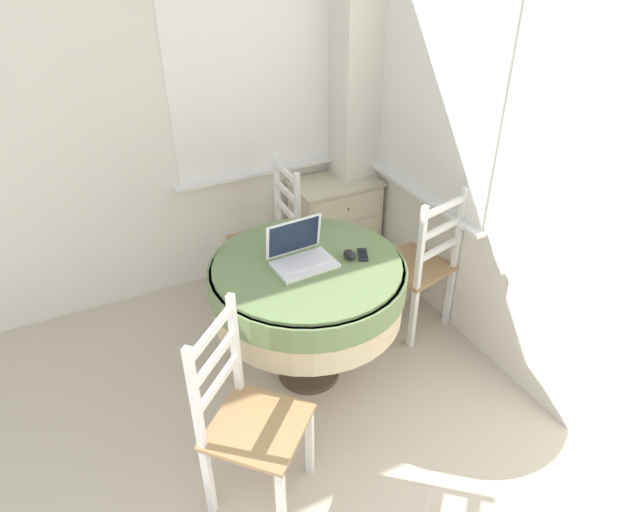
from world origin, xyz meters
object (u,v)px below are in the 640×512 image
object	(u,v)px
dining_chair_near_back_window	(270,240)
dining_chair_near_right_window	(420,266)
round_dining_table	(308,286)
corner_cabinet	(335,223)
computer_mouse	(350,255)
dining_chair_camera_near	(248,420)
laptop	(301,255)
cell_phone	(363,255)

from	to	relation	value
dining_chair_near_back_window	dining_chair_near_right_window	world-z (taller)	same
round_dining_table	dining_chair_near_back_window	xyz separation A→B (m)	(0.11, 0.81, -0.17)
corner_cabinet	computer_mouse	bearing A→B (deg)	-114.59
dining_chair_near_right_window	dining_chair_camera_near	bearing A→B (deg)	-154.22
dining_chair_camera_near	laptop	bearing A→B (deg)	47.64
laptop	corner_cabinet	size ratio (longest dim) A/B	0.49
dining_chair_near_right_window	corner_cabinet	xyz separation A→B (m)	(-0.10, 0.91, -0.12)
cell_phone	corner_cabinet	distance (m)	1.23
round_dining_table	dining_chair_near_back_window	size ratio (longest dim) A/B	1.06
laptop	cell_phone	xyz separation A→B (m)	(0.32, -0.09, -0.04)
dining_chair_near_right_window	round_dining_table	bearing A→B (deg)	-173.42
cell_phone	dining_chair_near_right_window	size ratio (longest dim) A/B	0.13
cell_phone	corner_cabinet	size ratio (longest dim) A/B	0.20
round_dining_table	dining_chair_camera_near	size ratio (longest dim) A/B	1.06
round_dining_table	dining_chair_near_right_window	bearing A→B (deg)	6.58
dining_chair_near_right_window	dining_chair_near_back_window	bearing A→B (deg)	134.32
cell_phone	computer_mouse	bearing A→B (deg)	174.68
round_dining_table	dining_chair_near_back_window	world-z (taller)	dining_chair_near_back_window
cell_phone	dining_chair_camera_near	bearing A→B (deg)	-149.57
laptop	computer_mouse	distance (m)	0.26
laptop	dining_chair_camera_near	size ratio (longest dim) A/B	0.33
computer_mouse	corner_cabinet	distance (m)	1.26
computer_mouse	dining_chair_near_right_window	bearing A→B (deg)	14.34
dining_chair_near_back_window	dining_chair_near_right_window	distance (m)	1.00
laptop	dining_chair_near_right_window	bearing A→B (deg)	4.82
laptop	dining_chair_near_back_window	xyz separation A→B (m)	(0.14, 0.78, -0.36)
round_dining_table	computer_mouse	world-z (taller)	computer_mouse
round_dining_table	computer_mouse	distance (m)	0.28
dining_chair_near_back_window	dining_chair_near_right_window	size ratio (longest dim) A/B	1.00
laptop	dining_chair_near_back_window	size ratio (longest dim) A/B	0.33
cell_phone	dining_chair_near_back_window	distance (m)	0.95
dining_chair_near_right_window	corner_cabinet	bearing A→B (deg)	96.48
cell_phone	corner_cabinet	xyz separation A→B (m)	(0.41, 1.07, -0.44)
round_dining_table	corner_cabinet	xyz separation A→B (m)	(0.71, 1.01, -0.29)
laptop	round_dining_table	bearing A→B (deg)	-41.02
cell_phone	round_dining_table	bearing A→B (deg)	167.70
laptop	computer_mouse	world-z (taller)	laptop
round_dining_table	corner_cabinet	size ratio (longest dim) A/B	1.55
dining_chair_near_right_window	dining_chair_camera_near	distance (m)	1.53
dining_chair_near_right_window	dining_chair_camera_near	xyz separation A→B (m)	(-1.38, -0.67, 0.00)
cell_phone	dining_chair_camera_near	world-z (taller)	dining_chair_camera_near
dining_chair_camera_near	round_dining_table	bearing A→B (deg)	45.15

